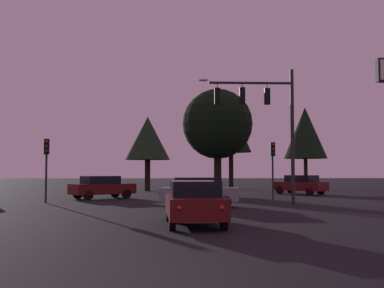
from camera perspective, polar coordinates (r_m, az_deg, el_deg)
The scene contains 12 objects.
ground_plane at distance 32.48m, azimuth -3.37°, elevation -6.61°, with size 168.00×168.00×0.00m, color black.
traffic_signal_mast_arm at distance 25.78m, azimuth 8.94°, elevation 3.93°, with size 5.29×0.39×7.47m.
traffic_light_corner_left at distance 30.34m, azimuth 9.93°, elevation -1.79°, with size 0.33×0.37×3.71m.
traffic_light_corner_right at distance 28.24m, azimuth -17.53°, elevation -1.56°, with size 0.34×0.37×3.73m.
car_nearside_lane at distance 15.88m, azimuth 0.27°, elevation -7.18°, with size 1.97×4.28×1.52m.
car_crossing_left at distance 23.84m, azimuth 0.81°, elevation -5.90°, with size 4.17×2.12×1.52m.
car_far_lane at distance 31.50m, azimuth -11.07°, elevation -5.21°, with size 4.49×3.83×1.52m.
car_parked_lot at distance 37.49m, azimuth 13.24°, elevation -4.88°, with size 4.08×4.24×1.52m.
tree_behind_sign at distance 48.41m, azimuth 13.80°, elevation 1.33°, with size 4.32×4.32×8.36m.
tree_left_far at distance 43.06m, azimuth -5.49°, elevation 0.68°, with size 4.13×4.13×6.91m.
tree_center_horizon at distance 48.33m, azimuth 4.82°, elevation 1.89°, with size 4.23×4.23×8.80m.
tree_right_cluster at distance 29.53m, azimuth 3.17°, elevation 2.44°, with size 4.47×4.47×7.09m.
Camera 1 is at (0.12, -7.93, 1.86)m, focal length 43.20 mm.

